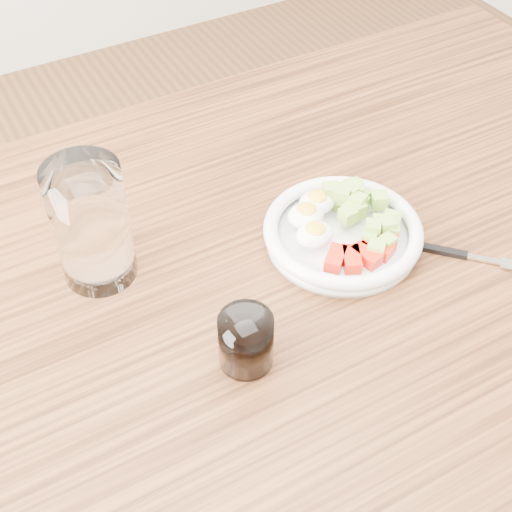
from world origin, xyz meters
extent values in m
cube|color=brown|center=(0.65, 0.35, 0.36)|extent=(0.07, 0.07, 0.73)
cube|color=brown|center=(0.00, 0.00, 0.75)|extent=(1.50, 0.90, 0.04)
cylinder|color=white|center=(0.12, 0.00, 0.78)|extent=(0.21, 0.21, 0.01)
torus|color=white|center=(0.12, 0.00, 0.79)|extent=(0.22, 0.22, 0.02)
cube|color=red|center=(0.08, -0.04, 0.79)|extent=(0.04, 0.04, 0.02)
cube|color=red|center=(0.10, -0.05, 0.79)|extent=(0.04, 0.05, 0.02)
cube|color=red|center=(0.12, -0.05, 0.79)|extent=(0.03, 0.04, 0.02)
cube|color=red|center=(0.14, -0.05, 0.79)|extent=(0.04, 0.05, 0.02)
cube|color=red|center=(0.16, -0.04, 0.79)|extent=(0.04, 0.04, 0.02)
ellipsoid|color=white|center=(0.09, 0.04, 0.80)|extent=(0.05, 0.04, 0.03)
ellipsoid|color=yellow|center=(0.09, 0.04, 0.81)|extent=(0.03, 0.03, 0.01)
ellipsoid|color=white|center=(0.11, 0.06, 0.80)|extent=(0.05, 0.04, 0.03)
ellipsoid|color=yellow|center=(0.11, 0.06, 0.81)|extent=(0.03, 0.03, 0.01)
ellipsoid|color=white|center=(0.08, 0.00, 0.80)|extent=(0.05, 0.04, 0.03)
ellipsoid|color=yellow|center=(0.08, 0.00, 0.81)|extent=(0.03, 0.03, 0.01)
cube|color=#9FC44B|center=(0.15, 0.02, 0.80)|extent=(0.02, 0.02, 0.02)
cube|color=#9FC44B|center=(0.17, 0.05, 0.81)|extent=(0.03, 0.03, 0.02)
cube|color=#9FC44B|center=(0.17, 0.04, 0.80)|extent=(0.02, 0.02, 0.02)
cube|color=#9FC44B|center=(0.14, -0.05, 0.79)|extent=(0.03, 0.03, 0.02)
cube|color=#9FC44B|center=(0.14, -0.03, 0.80)|extent=(0.03, 0.03, 0.02)
cube|color=#9FC44B|center=(0.16, 0.02, 0.81)|extent=(0.03, 0.03, 0.02)
cube|color=#9FC44B|center=(0.14, 0.06, 0.81)|extent=(0.03, 0.03, 0.02)
cube|color=#9FC44B|center=(0.16, 0.05, 0.81)|extent=(0.03, 0.03, 0.02)
cube|color=#9FC44B|center=(0.17, -0.03, 0.80)|extent=(0.03, 0.03, 0.02)
cube|color=#9FC44B|center=(0.17, -0.03, 0.81)|extent=(0.03, 0.03, 0.02)
cube|color=#9FC44B|center=(0.13, 0.01, 0.81)|extent=(0.02, 0.02, 0.02)
cube|color=#9FC44B|center=(0.15, 0.05, 0.81)|extent=(0.03, 0.03, 0.02)
cube|color=#9FC44B|center=(0.15, -0.03, 0.80)|extent=(0.03, 0.03, 0.02)
cube|color=#9FC44B|center=(0.15, 0.02, 0.80)|extent=(0.02, 0.02, 0.02)
cube|color=#9FC44B|center=(0.17, -0.01, 0.79)|extent=(0.03, 0.03, 0.02)
cube|color=#9FC44B|center=(0.15, 0.06, 0.79)|extent=(0.02, 0.02, 0.02)
cube|color=#9FC44B|center=(0.17, 0.06, 0.80)|extent=(0.02, 0.02, 0.02)
cube|color=#9FC44B|center=(0.19, -0.02, 0.80)|extent=(0.03, 0.03, 0.02)
cube|color=#9FC44B|center=(0.17, 0.06, 0.81)|extent=(0.02, 0.02, 0.02)
cube|color=#9FC44B|center=(0.16, -0.05, 0.80)|extent=(0.02, 0.02, 0.02)
cube|color=#9FC44B|center=(0.19, 0.02, 0.81)|extent=(0.03, 0.03, 0.02)
cube|color=#9FC44B|center=(0.16, 0.03, 0.80)|extent=(0.03, 0.03, 0.02)
cube|color=black|center=(0.22, -0.08, 0.77)|extent=(0.06, 0.07, 0.01)
cube|color=silver|center=(0.27, -0.12, 0.77)|extent=(0.04, 0.04, 0.00)
cube|color=silver|center=(0.29, -0.14, 0.77)|extent=(0.02, 0.02, 0.00)
cylinder|color=white|center=(-0.19, 0.11, 0.86)|extent=(0.10, 0.10, 0.17)
cylinder|color=white|center=(-0.09, -0.11, 0.81)|extent=(0.06, 0.06, 0.07)
cylinder|color=black|center=(-0.09, -0.11, 0.80)|extent=(0.06, 0.06, 0.06)
camera|label=1|loc=(-0.32, -0.55, 1.46)|focal=50.00mm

